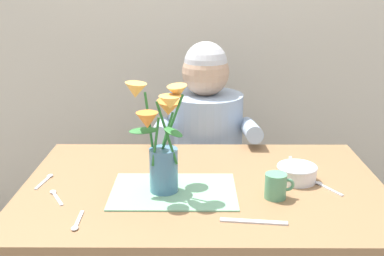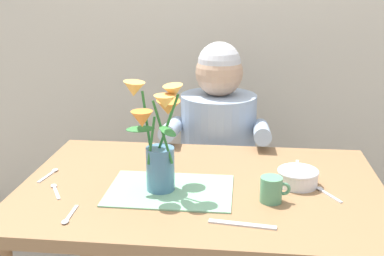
# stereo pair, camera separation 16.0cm
# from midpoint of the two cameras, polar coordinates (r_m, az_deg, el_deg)

# --- Properties ---
(wood_panel_backdrop) EXTENTS (4.00, 0.10, 2.50)m
(wood_panel_backdrop) POSITION_cam_midpoint_polar(r_m,az_deg,el_deg) (2.53, -0.85, 13.95)
(wood_panel_backdrop) COLOR beige
(wood_panel_backdrop) RESTS_ON ground_plane
(dining_table) EXTENTS (1.20, 0.80, 0.74)m
(dining_table) POSITION_cam_midpoint_polar(r_m,az_deg,el_deg) (1.66, -1.48, -9.72)
(dining_table) COLOR olive
(dining_table) RESTS_ON ground_plane
(seated_person) EXTENTS (0.45, 0.47, 1.14)m
(seated_person) POSITION_cam_midpoint_polar(r_m,az_deg,el_deg) (2.26, -0.51, -4.43)
(seated_person) COLOR #4C4C56
(seated_person) RESTS_ON ground_plane
(striped_placemat) EXTENTS (0.40, 0.28, 0.00)m
(striped_placemat) POSITION_cam_midpoint_polar(r_m,az_deg,el_deg) (1.57, -5.12, -7.49)
(striped_placemat) COLOR #7AB289
(striped_placemat) RESTS_ON dining_table
(flower_vase) EXTENTS (0.22, 0.25, 0.35)m
(flower_vase) POSITION_cam_midpoint_polar(r_m,az_deg,el_deg) (1.51, -6.66, -1.32)
(flower_vase) COLOR teal
(flower_vase) RESTS_ON dining_table
(ceramic_bowl) EXTENTS (0.14, 0.14, 0.06)m
(ceramic_bowl) POSITION_cam_midpoint_polar(r_m,az_deg,el_deg) (1.65, 9.57, -5.26)
(ceramic_bowl) COLOR white
(ceramic_bowl) RESTS_ON dining_table
(dinner_knife) EXTENTS (0.19, 0.04, 0.00)m
(dinner_knife) POSITION_cam_midpoint_polar(r_m,az_deg,el_deg) (1.38, 3.96, -11.03)
(dinner_knife) COLOR silver
(dinner_knife) RESTS_ON dining_table
(tea_cup) EXTENTS (0.09, 0.07, 0.08)m
(tea_cup) POSITION_cam_midpoint_polar(r_m,az_deg,el_deg) (1.52, 6.90, -6.86)
(tea_cup) COLOR #569970
(tea_cup) RESTS_ON dining_table
(spoon_0) EXTENTS (0.07, 0.11, 0.01)m
(spoon_0) POSITION_cam_midpoint_polar(r_m,az_deg,el_deg) (1.63, 12.68, -6.80)
(spoon_0) COLOR silver
(spoon_0) RESTS_ON dining_table
(spoon_1) EXTENTS (0.03, 0.12, 0.01)m
(spoon_1) POSITION_cam_midpoint_polar(r_m,az_deg,el_deg) (1.80, 9.21, -4.25)
(spoon_1) COLOR silver
(spoon_1) RESTS_ON dining_table
(spoon_2) EXTENTS (0.07, 0.11, 0.01)m
(spoon_2) POSITION_cam_midpoint_polar(r_m,az_deg,el_deg) (1.62, -18.64, -7.57)
(spoon_2) COLOR silver
(spoon_2) RESTS_ON dining_table
(spoon_3) EXTENTS (0.03, 0.12, 0.01)m
(spoon_3) POSITION_cam_midpoint_polar(r_m,az_deg,el_deg) (1.75, -19.34, -5.75)
(spoon_3) COLOR silver
(spoon_3) RESTS_ON dining_table
(spoon_4) EXTENTS (0.02, 0.12, 0.01)m
(spoon_4) POSITION_cam_midpoint_polar(r_m,az_deg,el_deg) (1.43, -16.66, -10.84)
(spoon_4) COLOR silver
(spoon_4) RESTS_ON dining_table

